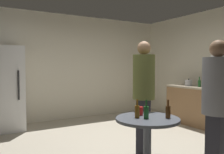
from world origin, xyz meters
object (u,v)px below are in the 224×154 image
(beer_bottle_amber, at_px, (137,111))
(foreground_table, at_px, (147,126))
(plastic_cup_red, at_px, (140,111))
(person_in_white_shirt, at_px, (222,90))
(beer_bottle_on_counter, at_px, (199,83))
(refrigerator, at_px, (6,89))
(beer_bottle_brown, at_px, (168,111))
(wine_bottle_on_counter, at_px, (212,83))
(beer_bottle_green, at_px, (146,112))
(person_in_gray_shirt, at_px, (217,101))
(kettle, at_px, (189,83))
(person_in_olive_shirt, at_px, (144,88))

(beer_bottle_amber, bearing_deg, foreground_table, -35.94)
(plastic_cup_red, bearing_deg, person_in_white_shirt, -12.78)
(beer_bottle_on_counter, bearing_deg, refrigerator, 155.26)
(plastic_cup_red, bearing_deg, beer_bottle_brown, -57.14)
(beer_bottle_on_counter, xyz_separation_m, beer_bottle_amber, (-2.69, -1.26, -0.17))
(wine_bottle_on_counter, height_order, plastic_cup_red, wine_bottle_on_counter)
(beer_bottle_green, bearing_deg, beer_bottle_amber, 126.23)
(foreground_table, height_order, person_in_gray_shirt, person_in_gray_shirt)
(refrigerator, bearing_deg, beer_bottle_amber, -68.53)
(wine_bottle_on_counter, relative_size, beer_bottle_amber, 1.35)
(beer_bottle_brown, distance_m, beer_bottle_green, 0.28)
(beer_bottle_green, distance_m, person_in_gray_shirt, 0.83)
(foreground_table, height_order, plastic_cup_red, plastic_cup_red)
(foreground_table, relative_size, beer_bottle_amber, 3.48)
(beer_bottle_brown, xyz_separation_m, beer_bottle_green, (-0.25, 0.12, 0.00))
(plastic_cup_red, bearing_deg, beer_bottle_green, -104.25)
(person_in_gray_shirt, bearing_deg, beer_bottle_green, 33.97)
(refrigerator, height_order, beer_bottle_on_counter, refrigerator)
(person_in_gray_shirt, bearing_deg, refrigerator, 14.63)
(kettle, bearing_deg, foreground_table, -147.65)
(refrigerator, xyz_separation_m, beer_bottle_amber, (1.20, -3.05, -0.08))
(refrigerator, relative_size, beer_bottle_green, 7.83)
(beer_bottle_on_counter, bearing_deg, person_in_gray_shirt, -136.89)
(kettle, relative_size, beer_bottle_amber, 1.06)
(refrigerator, distance_m, beer_bottle_brown, 3.60)
(refrigerator, xyz_separation_m, wine_bottle_on_counter, (3.89, -2.14, 0.12))
(beer_bottle_green, height_order, person_in_olive_shirt, person_in_olive_shirt)
(beer_bottle_on_counter, height_order, person_in_white_shirt, person_in_white_shirt)
(person_in_olive_shirt, bearing_deg, kettle, 157.55)
(refrigerator, distance_m, plastic_cup_red, 3.23)
(kettle, xyz_separation_m, beer_bottle_brown, (-2.37, -1.77, -0.15))
(wine_bottle_on_counter, distance_m, person_in_olive_shirt, 2.22)
(kettle, distance_m, wine_bottle_on_counter, 0.65)
(beer_bottle_on_counter, xyz_separation_m, person_in_white_shirt, (-1.28, -1.45, 0.04))
(beer_bottle_amber, bearing_deg, beer_bottle_brown, -33.45)
(beer_bottle_on_counter, distance_m, beer_bottle_brown, 2.80)
(beer_bottle_on_counter, bearing_deg, person_in_white_shirt, -131.37)
(wine_bottle_on_counter, distance_m, person_in_gray_shirt, 2.57)
(kettle, distance_m, plastic_cup_red, 2.96)
(beer_bottle_green, bearing_deg, person_in_olive_shirt, 54.48)
(beer_bottle_green, bearing_deg, foreground_table, 29.28)
(refrigerator, height_order, plastic_cup_red, refrigerator)
(kettle, distance_m, person_in_gray_shirt, 3.01)
(beer_bottle_amber, height_order, person_in_white_shirt, person_in_white_shirt)
(wine_bottle_on_counter, bearing_deg, person_in_white_shirt, -138.90)
(foreground_table, bearing_deg, person_in_white_shirt, -5.19)
(kettle, bearing_deg, refrigerator, 159.01)
(refrigerator, height_order, person_in_white_shirt, refrigerator)
(wine_bottle_on_counter, xyz_separation_m, beer_bottle_on_counter, (0.01, 0.34, -0.03))
(person_in_gray_shirt, bearing_deg, person_in_olive_shirt, -4.72)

